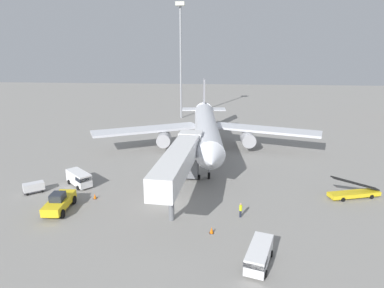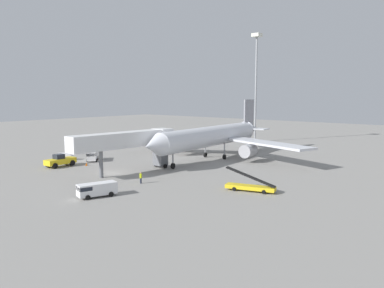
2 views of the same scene
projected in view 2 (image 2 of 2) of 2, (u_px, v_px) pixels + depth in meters
The scene contains 12 objects.
ground_plane at pixel (113, 173), 69.15m from camera, with size 300.00×300.00×0.00m, color gray.
airplane_at_gate at pixel (214, 137), 84.01m from camera, with size 45.57×43.73×12.86m.
jet_bridge at pixel (130, 141), 68.61m from camera, with size 4.88×21.13×7.53m.
pushback_tug at pixel (60, 161), 74.99m from camera, with size 2.80×6.17×2.50m.
belt_loader_truck at pixel (250, 186), 55.82m from camera, with size 7.49×3.63×3.40m.
service_van_mid_right at pixel (92, 155), 81.55m from camera, with size 4.95×4.72×2.14m.
service_van_outer_left at pixel (96, 189), 52.68m from camera, with size 3.33×5.62×1.92m.
baggage_cart_near_left at pixel (65, 156), 82.79m from camera, with size 2.98×2.72×1.49m.
ground_crew_worker_foreground at pixel (141, 177), 60.66m from camera, with size 0.44×0.44×1.86m.
safety_cone_alpha at pixel (107, 183), 59.83m from camera, with size 0.49×0.49×0.75m.
safety_cone_bravo at pixel (86, 164), 75.97m from camera, with size 0.47×0.47×0.72m.
apron_light_mast at pixel (256, 70), 112.22m from camera, with size 2.40×2.40×31.72m.
Camera 2 is at (54.51, -42.96, 13.99)m, focal length 35.79 mm.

